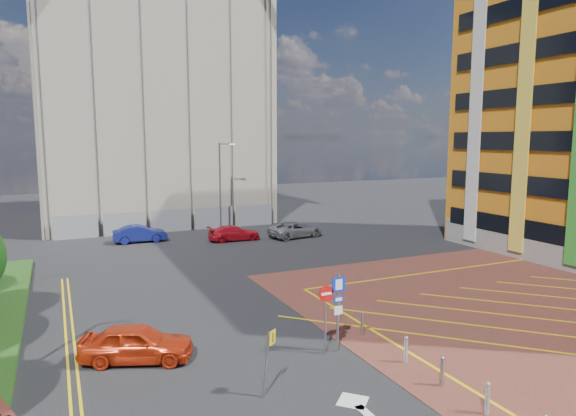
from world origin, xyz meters
TOP-DOWN VIEW (x-y plane):
  - ground at (0.00, 0.00)m, footprint 140.00×140.00m
  - lamp_back at (4.08, 28.00)m, footprint 1.53×0.16m
  - sign_cluster at (0.30, 0.98)m, footprint 1.17×0.12m
  - warning_sign at (-3.35, -1.17)m, footprint 0.56×0.38m
  - bollard_row at (2.30, -1.67)m, footprint 0.14×11.14m
  - construction_building at (0.00, 40.00)m, footprint 21.20×19.20m
  - construction_fence at (1.00, 30.00)m, footprint 21.60×0.06m
  - car_red_left at (-6.87, 3.38)m, footprint 4.52×3.11m
  - car_blue_back at (-3.31, 26.38)m, footprint 4.26×1.62m
  - car_red_back at (3.87, 23.87)m, footprint 4.34×1.90m
  - car_silver_back at (9.10, 23.00)m, footprint 5.08×2.97m

SIDE VIEW (x-z plane):
  - ground at x=0.00m, z-range 0.00..0.00m
  - bollard_row at x=2.30m, z-range 0.02..0.92m
  - car_red_back at x=3.87m, z-range 0.00..1.24m
  - car_silver_back at x=9.10m, z-range 0.00..1.33m
  - car_blue_back at x=-3.31m, z-range 0.00..1.39m
  - car_red_left at x=-6.87m, z-range 0.00..1.43m
  - construction_fence at x=1.00m, z-range 0.00..2.00m
  - warning_sign at x=-3.35m, z-range 0.31..2.55m
  - sign_cluster at x=0.30m, z-range 0.35..3.55m
  - lamp_back at x=4.08m, z-range 0.36..8.36m
  - construction_building at x=0.00m, z-range 0.00..22.00m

